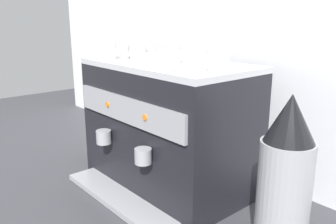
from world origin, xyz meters
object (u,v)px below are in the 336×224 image
(espresso_machine, at_px, (167,126))
(ceramic_bowl_0, at_px, (210,62))
(ceramic_cup_1, at_px, (188,51))
(ceramic_cup_0, at_px, (136,49))
(coffee_grinder, at_px, (285,176))
(milk_pitcher, at_px, (107,137))
(ceramic_cup_3, at_px, (142,47))
(ceramic_bowl_2, at_px, (172,55))
(ceramic_cup_4, at_px, (193,60))
(ceramic_bowl_1, at_px, (157,58))
(ceramic_cup_2, at_px, (108,50))

(espresso_machine, height_order, ceramic_bowl_0, ceramic_bowl_0)
(ceramic_cup_1, bearing_deg, ceramic_cup_0, -168.35)
(coffee_grinder, relative_size, milk_pitcher, 2.89)
(ceramic_cup_3, bearing_deg, espresso_machine, -16.56)
(espresso_machine, height_order, milk_pitcher, espresso_machine)
(ceramic_bowl_2, xyz_separation_m, coffee_grinder, (0.59, -0.09, -0.28))
(ceramic_cup_4, bearing_deg, ceramic_bowl_1, 166.12)
(espresso_machine, bearing_deg, ceramic_cup_4, -23.05)
(ceramic_cup_4, bearing_deg, ceramic_cup_1, 139.58)
(ceramic_cup_0, height_order, ceramic_cup_3, ceramic_cup_0)
(ceramic_cup_1, relative_size, coffee_grinder, 0.24)
(ceramic_bowl_0, xyz_separation_m, ceramic_bowl_1, (-0.21, -0.05, -0.00))
(ceramic_bowl_2, bearing_deg, ceramic_cup_2, -125.71)
(ceramic_bowl_2, bearing_deg, ceramic_bowl_0, -14.56)
(espresso_machine, xyz_separation_m, ceramic_cup_0, (-0.19, -0.01, 0.28))
(espresso_machine, height_order, ceramic_cup_3, ceramic_cup_3)
(espresso_machine, distance_m, milk_pitcher, 0.47)
(ceramic_cup_3, bearing_deg, ceramic_cup_4, -19.78)
(ceramic_bowl_0, height_order, ceramic_bowl_1, ceramic_bowl_0)
(ceramic_bowl_0, xyz_separation_m, coffee_grinder, (0.31, -0.02, -0.28))
(ceramic_cup_4, xyz_separation_m, ceramic_bowl_1, (-0.25, 0.06, -0.02))
(ceramic_cup_1, bearing_deg, ceramic_cup_4, -40.42)
(ceramic_cup_1, relative_size, milk_pitcher, 0.70)
(ceramic_cup_0, bearing_deg, ceramic_cup_1, 11.65)
(ceramic_bowl_1, bearing_deg, milk_pitcher, 175.47)
(espresso_machine, height_order, ceramic_bowl_2, ceramic_bowl_2)
(ceramic_bowl_0, distance_m, ceramic_bowl_1, 0.22)
(ceramic_cup_1, distance_m, ceramic_cup_4, 0.23)
(ceramic_cup_3, distance_m, ceramic_bowl_1, 0.26)
(ceramic_cup_1, distance_m, ceramic_bowl_2, 0.14)
(ceramic_cup_1, bearing_deg, ceramic_bowl_1, -130.97)
(espresso_machine, distance_m, ceramic_cup_0, 0.33)
(ceramic_bowl_2, bearing_deg, ceramic_bowl_1, -63.49)
(ceramic_cup_0, distance_m, coffee_grinder, 0.76)
(ceramic_cup_1, height_order, ceramic_bowl_2, ceramic_cup_1)
(ceramic_cup_4, bearing_deg, ceramic_bowl_0, 107.27)
(ceramic_cup_4, height_order, ceramic_bowl_0, ceramic_cup_4)
(ceramic_cup_3, bearing_deg, ceramic_bowl_1, -25.45)
(ceramic_cup_2, distance_m, ceramic_cup_3, 0.19)
(ceramic_cup_0, relative_size, ceramic_cup_2, 1.10)
(ceramic_cup_2, bearing_deg, ceramic_bowl_1, 20.55)
(ceramic_cup_2, xyz_separation_m, coffee_grinder, (0.73, 0.11, -0.30))
(ceramic_cup_3, height_order, ceramic_bowl_1, ceramic_cup_3)
(ceramic_cup_1, relative_size, ceramic_cup_2, 1.11)
(ceramic_cup_2, distance_m, ceramic_bowl_2, 0.25)
(espresso_machine, bearing_deg, ceramic_bowl_1, -105.18)
(ceramic_cup_0, bearing_deg, coffee_grinder, -0.39)
(ceramic_bowl_2, bearing_deg, ceramic_cup_3, -176.47)
(ceramic_cup_4, xyz_separation_m, coffee_grinder, (0.28, 0.09, -0.30))
(ceramic_cup_4, height_order, milk_pitcher, ceramic_cup_4)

